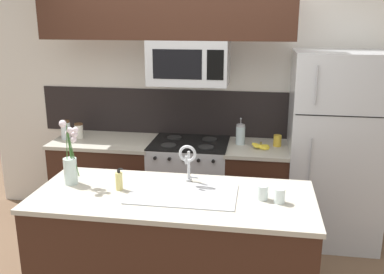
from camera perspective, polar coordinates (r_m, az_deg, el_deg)
rear_partition at (r=4.47m, az=4.29°, el=5.14°), size 5.20×0.10×2.60m
splash_band at (r=4.48m, az=0.35°, el=3.25°), size 3.34×0.01×0.48m
back_counter_left at (r=4.60m, az=-11.24°, el=-5.76°), size 1.03×0.65×0.91m
back_counter_right at (r=4.33m, az=8.51°, el=-7.02°), size 0.61×0.65×0.91m
stove_range at (r=4.38m, az=-0.32°, el=-6.49°), size 0.76×0.64×0.93m
microwave at (r=4.05m, az=-0.40°, el=9.94°), size 0.74×0.40×0.41m
upper_cabinet_band at (r=4.04m, az=-3.55°, el=17.09°), size 2.34×0.34×0.60m
refrigerator at (r=4.26m, az=18.45°, el=-1.56°), size 0.85×0.74×1.83m
storage_jar_tall at (r=4.55m, az=-16.49°, el=0.93°), size 0.10×0.10×0.19m
storage_jar_medium at (r=4.56m, az=-14.84°, el=0.82°), size 0.09×0.09×0.15m
banana_bunch at (r=4.12m, az=9.15°, el=-1.25°), size 0.19×0.15×0.08m
french_press at (r=4.21m, az=6.47°, el=0.35°), size 0.09×0.09×0.27m
coffee_tin at (r=4.22m, az=11.32°, el=-0.48°), size 0.08×0.08×0.11m
island_counter at (r=3.27m, az=-2.44°, el=-14.95°), size 1.99×0.84×0.91m
kitchen_sink at (r=3.08m, az=-1.25°, el=-8.89°), size 0.76×0.44×0.16m
sink_faucet at (r=3.18m, az=-0.55°, el=-2.89°), size 0.14×0.14×0.31m
dish_soap_bottle at (r=3.16m, az=-9.70°, el=-5.77°), size 0.06×0.05×0.16m
drinking_glass at (r=3.00m, az=9.39°, el=-7.31°), size 0.08×0.08×0.10m
spare_glass at (r=2.97m, az=11.59°, el=-7.68°), size 0.07×0.07×0.10m
flower_vase at (r=3.31m, az=-15.89°, el=-3.45°), size 0.14×0.13×0.50m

